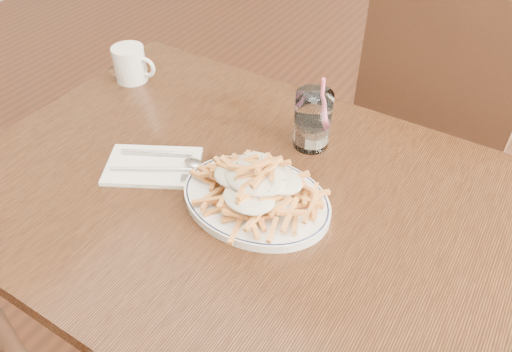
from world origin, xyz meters
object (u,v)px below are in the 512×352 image
Objects in this scene: fries_plate at (256,199)px; water_glass at (312,123)px; table at (255,224)px; chair_far at (440,113)px; coffee_mug at (131,64)px; loaded_fries at (256,181)px.

fries_plate is 0.23m from water_glass.
table is 1.23× the size of chair_far.
chair_far reaches higher than fries_plate.
coffee_mug is (-0.51, 0.22, 0.03)m from fries_plate.
chair_far reaches higher than loaded_fries.
water_glass is (0.02, 0.21, 0.13)m from table.
table is at bearing 129.04° from fries_plate.
water_glass is at bearing 89.06° from fries_plate.
loaded_fries is 0.56m from coffee_mug.
coffee_mug reaches higher than loaded_fries.
fries_plate is at bearing 90.00° from loaded_fries.
water_glass reaches higher than table.
chair_far is 0.92m from coffee_mug.
chair_far is (0.18, 0.78, -0.12)m from table.
coffee_mug is at bearing -139.74° from chair_far.
coffee_mug is at bearing 156.85° from fries_plate.
chair_far is 8.58× the size of coffee_mug.
loaded_fries is (-0.17, -0.80, 0.25)m from chair_far.
water_glass is 0.52m from coffee_mug.
loaded_fries is at bearing -23.15° from coffee_mug.
chair_far is 5.63× the size of water_glass.
water_glass is (0.00, 0.22, 0.05)m from fries_plate.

